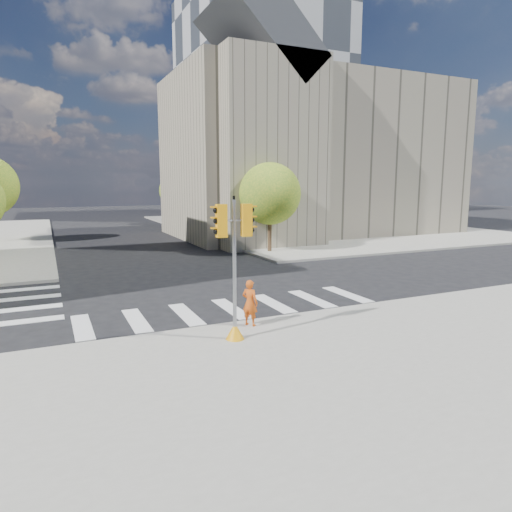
{
  "coord_description": "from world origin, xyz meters",
  "views": [
    {
      "loc": [
        -6.36,
        -17.85,
        4.81
      ],
      "look_at": [
        0.66,
        -2.61,
        2.1
      ],
      "focal_mm": 32.0,
      "sensor_mm": 36.0,
      "label": 1
    }
  ],
  "objects_px": {
    "photographer": "(250,303)",
    "lamp_far": "(197,185)",
    "traffic_signal": "(235,280)",
    "lamp_near": "(252,186)"
  },
  "relations": [
    {
      "from": "traffic_signal",
      "to": "photographer",
      "type": "relative_size",
      "value": 2.8
    },
    {
      "from": "lamp_far",
      "to": "traffic_signal",
      "type": "height_order",
      "value": "lamp_far"
    },
    {
      "from": "lamp_near",
      "to": "lamp_far",
      "type": "height_order",
      "value": "same"
    },
    {
      "from": "lamp_near",
      "to": "photographer",
      "type": "height_order",
      "value": "lamp_near"
    },
    {
      "from": "lamp_far",
      "to": "photographer",
      "type": "xyz_separation_m",
      "value": [
        -8.47,
        -32.6,
        -3.66
      ]
    },
    {
      "from": "lamp_far",
      "to": "photographer",
      "type": "bearing_deg",
      "value": -104.57
    },
    {
      "from": "lamp_near",
      "to": "photographer",
      "type": "xyz_separation_m",
      "value": [
        -8.47,
        -18.6,
        -3.66
      ]
    },
    {
      "from": "lamp_near",
      "to": "lamp_far",
      "type": "bearing_deg",
      "value": 90.0
    },
    {
      "from": "photographer",
      "to": "lamp_far",
      "type": "bearing_deg",
      "value": -51.41
    },
    {
      "from": "traffic_signal",
      "to": "photographer",
      "type": "bearing_deg",
      "value": 50.94
    }
  ]
}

